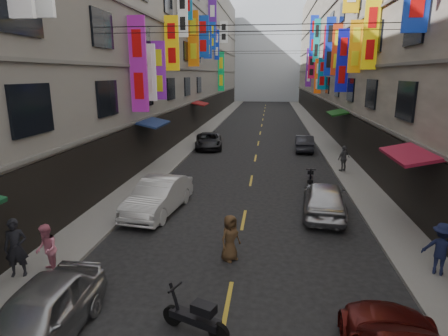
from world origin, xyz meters
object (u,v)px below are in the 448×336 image
(car_right_far, at_px, (304,143))
(pedestrian_crossing, at_px, (230,238))
(pedestrian_rfar, at_px, (344,158))
(scooter_crossing, at_px, (196,317))
(car_right_mid, at_px, (324,198))
(scooter_far_right, at_px, (310,178))
(car_left_near, at_px, (38,317))
(pedestrian_lnear, at_px, (16,248))
(car_left_far, at_px, (209,141))
(pedestrian_lfar, at_px, (46,249))
(car_left_mid, at_px, (158,196))
(pedestrian_rnear, at_px, (441,249))

(car_right_far, relative_size, pedestrian_crossing, 2.48)
(pedestrian_rfar, bearing_deg, scooter_crossing, 31.65)
(car_right_mid, bearing_deg, scooter_far_right, -82.30)
(car_left_near, xyz_separation_m, pedestrian_lnear, (-2.31, 2.56, 0.30))
(car_left_far, bearing_deg, scooter_far_right, -62.89)
(scooter_far_right, bearing_deg, pedestrian_lfar, 56.45)
(scooter_crossing, xyz_separation_m, car_left_near, (-3.40, -0.80, 0.27))
(car_left_mid, relative_size, car_right_mid, 1.05)
(car_right_far, xyz_separation_m, pedestrian_rnear, (2.42, -18.92, 0.29))
(scooter_crossing, distance_m, pedestrian_rnear, 7.57)
(scooter_crossing, relative_size, pedestrian_rnear, 1.06)
(scooter_far_right, distance_m, pedestrian_crossing, 9.60)
(car_left_mid, distance_m, car_left_far, 14.88)
(scooter_crossing, relative_size, scooter_far_right, 0.95)
(car_right_mid, distance_m, pedestrian_rfar, 7.75)
(scooter_crossing, xyz_separation_m, car_left_far, (-3.40, 22.51, 0.19))
(scooter_crossing, height_order, pedestrian_lnear, pedestrian_lnear)
(car_left_far, bearing_deg, pedestrian_lnear, -105.63)
(car_left_near, xyz_separation_m, car_right_far, (7.72, 23.12, -0.07))
(car_left_near, xyz_separation_m, pedestrian_rfar, (9.55, 16.49, 0.21))
(scooter_far_right, height_order, pedestrian_rnear, pedestrian_rnear)
(scooter_crossing, distance_m, car_left_near, 3.50)
(car_left_mid, xyz_separation_m, pedestrian_lnear, (-2.53, -5.87, 0.25))
(scooter_far_right, xyz_separation_m, car_left_mid, (-7.04, -5.03, 0.32))
(car_left_far, relative_size, pedestrian_lfar, 2.93)
(pedestrian_lfar, bearing_deg, car_right_far, 119.73)
(car_right_mid, height_order, pedestrian_rfar, pedestrian_rfar)
(pedestrian_lnear, distance_m, pedestrian_rnear, 12.55)
(pedestrian_rfar, xyz_separation_m, pedestrian_crossing, (-5.75, -11.98, -0.14))
(car_left_mid, bearing_deg, scooter_far_right, 42.81)
(scooter_crossing, distance_m, pedestrian_crossing, 3.75)
(car_left_mid, relative_size, pedestrian_lfar, 2.99)
(car_right_far, relative_size, pedestrian_rfar, 2.42)
(pedestrian_rnear, xyz_separation_m, pedestrian_crossing, (-6.34, 0.31, -0.15))
(pedestrian_crossing, bearing_deg, scooter_far_right, 19.58)
(scooter_far_right, height_order, pedestrian_lnear, pedestrian_lnear)
(car_left_mid, xyz_separation_m, pedestrian_rfar, (9.33, 8.06, 0.16))
(scooter_far_right, xyz_separation_m, pedestrian_lfar, (-8.77, -10.67, 0.45))
(car_right_far, xyz_separation_m, pedestrian_rfar, (1.83, -6.62, 0.28))
(pedestrian_rnear, bearing_deg, car_left_mid, 6.63)
(car_right_far, relative_size, pedestrian_rnear, 2.40)
(scooter_far_right, bearing_deg, car_left_far, -47.75)
(pedestrian_rfar, bearing_deg, pedestrian_crossing, 27.42)
(scooter_crossing, bearing_deg, car_left_mid, 44.96)
(car_right_mid, bearing_deg, car_left_far, -56.76)
(car_left_far, xyz_separation_m, pedestrian_lfar, (-1.51, -20.52, 0.26))
(scooter_far_right, distance_m, pedestrian_rfar, 3.83)
(car_right_mid, height_order, pedestrian_lfar, pedestrian_lfar)
(car_left_near, bearing_deg, car_right_far, 71.09)
(car_right_mid, bearing_deg, pedestrian_crossing, 57.33)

